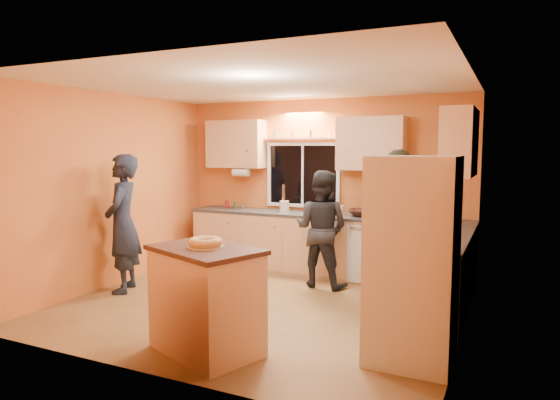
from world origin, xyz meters
The scene contains 14 objects.
ground centered at (0.00, 0.00, 0.00)m, with size 4.50×4.50×0.00m, color brown.
room_shell centered at (0.12, 0.41, 1.62)m, with size 4.54×4.04×2.61m.
back_counter centered at (0.01, 1.70, 0.45)m, with size 4.23×0.62×0.90m.
right_counter centered at (1.95, 0.50, 0.45)m, with size 0.62×1.84×0.90m.
refrigerator centered at (1.89, -0.80, 0.90)m, with size 0.72×0.70×1.80m, color silver.
island centered at (0.16, -1.41, 0.49)m, with size 1.18×1.00×0.97m.
bundt_pastry centered at (0.16, -1.41, 1.02)m, with size 0.31×0.31×0.09m, color tan.
person_left centered at (-1.90, -0.23, 0.89)m, with size 0.65×0.43×1.79m, color black.
person_center centered at (0.34, 1.10, 0.78)m, with size 0.76×0.59×1.57m, color black.
person_right centered at (1.50, 0.37, 0.93)m, with size 1.09×0.45×1.86m, color #323522.
mixing_bowl centered at (0.72, 1.73, 0.95)m, with size 0.39×0.39×0.10m, color #321A10.
utensil_crock centered at (-0.48, 1.67, 0.99)m, with size 0.14×0.14×0.17m, color beige.
potted_plant centered at (1.92, -0.30, 1.06)m, with size 0.30×0.26×0.33m, color gray.
red_box centered at (1.89, 0.66, 0.94)m, with size 0.16×0.12×0.07m, color #A61925.
Camera 1 is at (2.66, -5.12, 1.87)m, focal length 32.00 mm.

